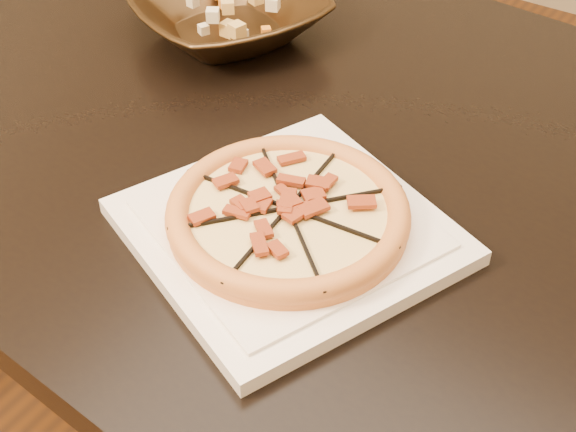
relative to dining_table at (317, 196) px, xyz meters
name	(u,v)px	position (x,y,z in m)	size (l,w,h in m)	color
dining_table	(317,196)	(0.00, 0.00, 0.00)	(1.47, 1.01, 0.75)	black
plate	(288,230)	(0.07, -0.18, 0.11)	(0.38, 0.38, 0.02)	white
pizza	(288,213)	(0.07, -0.18, 0.14)	(0.25, 0.25, 0.03)	#DD893F
bronze_bowl	(229,14)	(-0.24, 0.13, 0.13)	(0.27, 0.27, 0.07)	#412D18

